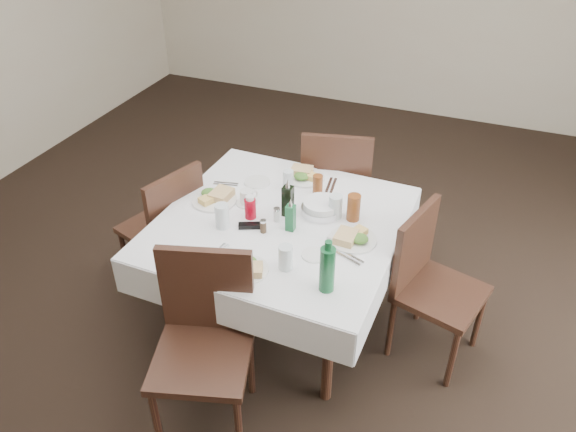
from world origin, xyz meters
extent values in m
plane|color=black|center=(0.00, 0.00, 0.00)|extent=(7.00, 7.00, 0.00)
cylinder|color=black|center=(-0.45, -0.55, 0.36)|extent=(0.06, 0.06, 0.72)
cylinder|color=black|center=(-0.43, 0.44, 0.36)|extent=(0.06, 0.06, 0.72)
cylinder|color=black|center=(0.54, -0.58, 0.36)|extent=(0.06, 0.06, 0.72)
cylinder|color=black|center=(0.57, 0.42, 0.36)|extent=(0.06, 0.06, 0.72)
cube|color=black|center=(0.06, -0.07, 0.73)|extent=(1.27, 1.27, 0.03)
cube|color=white|center=(0.06, -0.07, 0.76)|extent=(1.40, 1.40, 0.01)
cube|color=white|center=(0.07, 0.61, 0.65)|extent=(1.36, 0.05, 0.22)
cube|color=white|center=(0.04, -0.75, 0.65)|extent=(1.36, 0.05, 0.22)
cube|color=white|center=(0.74, -0.09, 0.65)|extent=(0.05, 1.36, 0.22)
cube|color=white|center=(-0.63, -0.05, 0.65)|extent=(0.05, 1.36, 0.22)
cube|color=black|center=(0.13, 0.84, 0.49)|extent=(0.57, 0.57, 0.04)
cube|color=black|center=(0.18, 0.63, 0.75)|extent=(0.47, 0.15, 0.52)
cylinder|color=black|center=(0.28, 1.09, 0.24)|extent=(0.04, 0.04, 0.49)
cylinder|color=black|center=(0.38, 0.68, 0.24)|extent=(0.04, 0.04, 0.49)
cylinder|color=black|center=(-0.12, 0.99, 0.24)|extent=(0.04, 0.04, 0.49)
cylinder|color=black|center=(-0.03, 0.59, 0.24)|extent=(0.04, 0.04, 0.49)
cube|color=black|center=(0.00, -0.95, 0.48)|extent=(0.59, 0.59, 0.04)
cube|color=black|center=(-0.06, -0.75, 0.74)|extent=(0.47, 0.18, 0.52)
cylinder|color=black|center=(-0.14, -1.21, 0.24)|extent=(0.04, 0.04, 0.48)
cylinder|color=black|center=(-0.25, -0.81, 0.24)|extent=(0.04, 0.04, 0.48)
cylinder|color=black|center=(0.26, -1.09, 0.24)|extent=(0.04, 0.04, 0.48)
cylinder|color=black|center=(0.14, -0.70, 0.24)|extent=(0.04, 0.04, 0.48)
cube|color=black|center=(1.03, 0.00, 0.46)|extent=(0.55, 0.55, 0.04)
cube|color=black|center=(0.83, 0.05, 0.70)|extent=(0.16, 0.44, 0.49)
cylinder|color=black|center=(1.16, -0.24, 0.23)|extent=(0.04, 0.04, 0.46)
cylinder|color=black|center=(0.79, -0.14, 0.23)|extent=(0.04, 0.04, 0.46)
cylinder|color=black|center=(1.27, 0.13, 0.23)|extent=(0.04, 0.04, 0.46)
cylinder|color=black|center=(0.89, 0.23, 0.23)|extent=(0.04, 0.04, 0.46)
cube|color=black|center=(-0.83, -0.04, 0.45)|extent=(0.56, 0.56, 0.04)
cube|color=black|center=(-0.63, -0.10, 0.69)|extent=(0.17, 0.43, 0.48)
cylinder|color=black|center=(-0.95, 0.20, 0.23)|extent=(0.04, 0.04, 0.45)
cylinder|color=black|center=(-0.59, 0.09, 0.23)|extent=(0.04, 0.04, 0.45)
cylinder|color=black|center=(-1.07, -0.16, 0.23)|extent=(0.04, 0.04, 0.45)
cylinder|color=black|center=(-0.70, -0.28, 0.23)|extent=(0.04, 0.04, 0.45)
cylinder|color=white|center=(0.02, 0.44, 0.77)|extent=(0.26, 0.26, 0.01)
cube|color=tan|center=(-0.01, 0.46, 0.80)|extent=(0.15, 0.12, 0.04)
cube|color=gold|center=(0.07, 0.43, 0.79)|extent=(0.10, 0.09, 0.03)
ellipsoid|color=#356A29|center=(0.01, 0.39, 0.80)|extent=(0.10, 0.09, 0.04)
cylinder|color=white|center=(0.07, -0.56, 0.77)|extent=(0.24, 0.24, 0.01)
cube|color=tan|center=(0.10, -0.57, 0.79)|extent=(0.15, 0.14, 0.04)
cube|color=gold|center=(0.02, -0.56, 0.79)|extent=(0.08, 0.06, 0.03)
ellipsoid|color=#356A29|center=(0.06, -0.52, 0.79)|extent=(0.09, 0.08, 0.04)
cylinder|color=white|center=(0.51, -0.10, 0.77)|extent=(0.27, 0.27, 0.01)
cube|color=tan|center=(0.47, -0.13, 0.80)|extent=(0.11, 0.14, 0.04)
cube|color=gold|center=(0.53, -0.05, 0.79)|extent=(0.10, 0.11, 0.03)
ellipsoid|color=#356A29|center=(0.55, -0.11, 0.80)|extent=(0.10, 0.09, 0.04)
cylinder|color=white|center=(-0.40, -0.03, 0.77)|extent=(0.28, 0.28, 0.01)
cube|color=tan|center=(-0.36, 0.00, 0.80)|extent=(0.12, 0.15, 0.05)
cube|color=gold|center=(-0.42, -0.07, 0.79)|extent=(0.10, 0.11, 0.04)
ellipsoid|color=#356A29|center=(-0.44, -0.01, 0.80)|extent=(0.10, 0.09, 0.05)
cylinder|color=white|center=(-0.24, 0.27, 0.77)|extent=(0.17, 0.17, 0.01)
cylinder|color=white|center=(0.35, -0.31, 0.77)|extent=(0.14, 0.14, 0.01)
cylinder|color=silver|center=(-0.03, 0.28, 0.82)|extent=(0.07, 0.07, 0.13)
cylinder|color=silver|center=(0.25, -0.46, 0.83)|extent=(0.07, 0.07, 0.14)
cylinder|color=silver|center=(0.35, 0.08, 0.84)|extent=(0.08, 0.08, 0.15)
cylinder|color=silver|center=(-0.22, -0.25, 0.84)|extent=(0.08, 0.08, 0.15)
cylinder|color=brown|center=(0.16, 0.29, 0.83)|extent=(0.06, 0.06, 0.13)
cylinder|color=brown|center=(0.45, 0.10, 0.84)|extent=(0.08, 0.08, 0.16)
cylinder|color=silver|center=(0.25, 0.09, 0.78)|extent=(0.24, 0.24, 0.04)
cylinder|color=white|center=(0.25, 0.09, 0.82)|extent=(0.21, 0.21, 0.05)
cube|color=black|center=(0.08, 0.00, 0.86)|extent=(0.06, 0.06, 0.19)
cone|color=silver|center=(0.08, 0.00, 0.98)|extent=(0.03, 0.03, 0.05)
cube|color=#185C31|center=(0.15, -0.13, 0.84)|extent=(0.05, 0.05, 0.16)
cone|color=silver|center=(0.15, -0.13, 0.95)|extent=(0.03, 0.03, 0.04)
cylinder|color=#A80517|center=(-0.12, -0.10, 0.82)|extent=(0.07, 0.07, 0.12)
cylinder|color=white|center=(-0.12, -0.10, 0.90)|extent=(0.05, 0.05, 0.02)
cylinder|color=white|center=(0.04, -0.08, 0.80)|extent=(0.04, 0.04, 0.07)
cylinder|color=silver|center=(0.04, -0.08, 0.84)|extent=(0.04, 0.04, 0.01)
cylinder|color=#463322|center=(0.01, -0.21, 0.80)|extent=(0.04, 0.04, 0.07)
cylinder|color=silver|center=(0.01, -0.21, 0.84)|extent=(0.04, 0.04, 0.01)
cylinder|color=white|center=(-0.20, 0.02, 0.77)|extent=(0.13, 0.13, 0.01)
cylinder|color=white|center=(-0.20, 0.02, 0.81)|extent=(0.08, 0.08, 0.08)
cylinder|color=black|center=(-0.20, 0.02, 0.84)|extent=(0.07, 0.07, 0.01)
torus|color=white|center=(-0.17, 0.06, 0.81)|extent=(0.05, 0.05, 0.06)
cube|color=black|center=(-0.08, -0.20, 0.78)|extent=(0.14, 0.09, 0.03)
cylinder|color=#185C31|center=(0.50, -0.53, 0.89)|extent=(0.08, 0.08, 0.25)
cylinder|color=#185C31|center=(0.50, -0.53, 1.03)|extent=(0.04, 0.04, 0.05)
cube|color=white|center=(0.42, -0.16, 0.78)|extent=(0.09, 0.06, 0.04)
cube|color=pink|center=(0.42, -0.16, 0.79)|extent=(0.06, 0.04, 0.02)
cube|color=silver|center=(0.20, 0.41, 0.77)|extent=(0.04, 0.19, 0.01)
cube|color=silver|center=(0.23, 0.41, 0.77)|extent=(0.04, 0.19, 0.01)
cube|color=silver|center=(-0.13, -0.47, 0.77)|extent=(0.04, 0.16, 0.01)
cube|color=silver|center=(-0.15, -0.47, 0.77)|extent=(0.04, 0.16, 0.01)
cube|color=silver|center=(0.52, -0.26, 0.77)|extent=(0.19, 0.09, 0.01)
cube|color=silver|center=(0.53, -0.24, 0.77)|extent=(0.19, 0.09, 0.01)
cube|color=silver|center=(-0.42, 0.19, 0.77)|extent=(0.16, 0.05, 0.01)
cube|color=silver|center=(-0.42, 0.16, 0.77)|extent=(0.16, 0.05, 0.01)
camera|label=1|loc=(1.10, -2.55, 2.65)|focal=35.00mm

